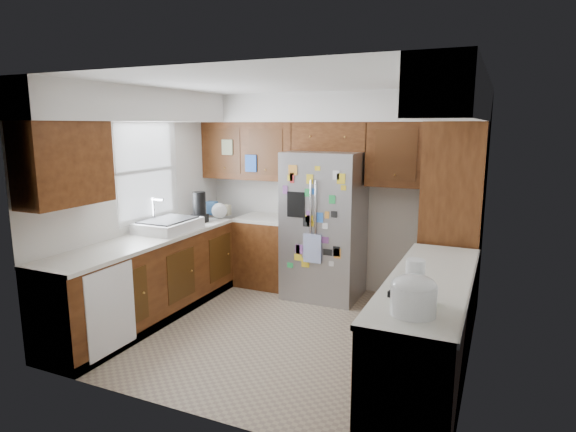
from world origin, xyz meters
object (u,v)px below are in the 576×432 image
at_px(pantry, 453,222).
at_px(fridge, 324,225).
at_px(paper_towel, 415,280).
at_px(rice_cooker, 414,294).

xyz_separation_m(pantry, fridge, (-1.50, 0.05, -0.17)).
bearing_deg(fridge, paper_towel, -56.62).
distance_m(pantry, fridge, 1.51).
height_order(pantry, rice_cooker, pantry).
bearing_deg(paper_towel, pantry, 89.04).
xyz_separation_m(fridge, rice_cooker, (1.50, -2.47, 0.15)).
height_order(fridge, rice_cooker, fridge).
bearing_deg(paper_towel, fridge, 123.38).
bearing_deg(paper_towel, rice_cooker, -81.93).
xyz_separation_m(rice_cooker, paper_towel, (-0.04, 0.25, 0.01)).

